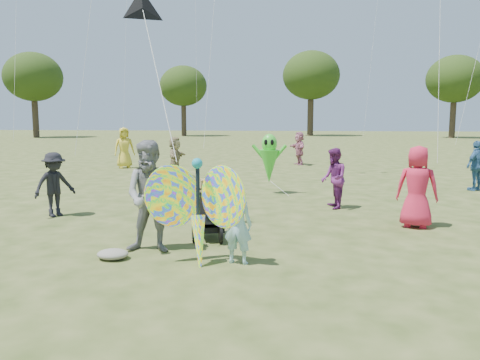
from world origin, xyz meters
name	(u,v)px	position (x,y,z in m)	size (l,w,h in m)	color
ground	(240,268)	(0.00, 0.00, 0.00)	(160.00, 160.00, 0.00)	#51592B
child_girl	(238,225)	(-0.07, 0.24, 0.60)	(0.43, 0.29, 1.19)	#98CDD8
adult_man	(152,197)	(-1.53, 0.68, 0.91)	(0.89, 0.69, 1.82)	gray
grey_bag	(113,254)	(-2.02, 0.20, 0.08)	(0.49, 0.40, 0.16)	gray
crowd_a	(417,187)	(3.15, 3.04, 0.82)	(0.80, 0.52, 1.64)	red
crowd_b	(54,184)	(-4.57, 3.13, 0.72)	(0.92, 0.53, 1.43)	black
crowd_c	(477,166)	(6.12, 8.32, 0.76)	(0.89, 0.37, 1.52)	#346391
crowd_d	(175,157)	(-3.74, 10.17, 0.76)	(1.41, 0.45, 1.52)	#94845B
crowd_e	(334,178)	(1.64, 4.86, 0.74)	(0.72, 0.56, 1.47)	#692366
crowd_g	(124,148)	(-6.88, 13.26, 0.90)	(0.88, 0.57, 1.79)	gold
crowd_j	(299,148)	(0.76, 15.78, 0.78)	(1.45, 0.46, 1.57)	#B4667F
jogging_stroller	(211,205)	(-0.75, 1.70, 0.61)	(0.69, 1.12, 1.09)	black
butterfly_kite	(198,211)	(-0.65, 0.15, 0.81)	(1.74, 0.75, 1.79)	orange
delta_kite_rig	(143,10)	(-2.07, 2.06, 4.14)	(1.40, 1.61, 3.11)	black
alien_kite	(269,160)	(-0.06, 6.93, 0.97)	(1.12, 0.69, 1.74)	green
tree_line	(329,74)	(3.67, 44.99, 6.86)	(91.78, 33.60, 10.79)	#3A2D21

